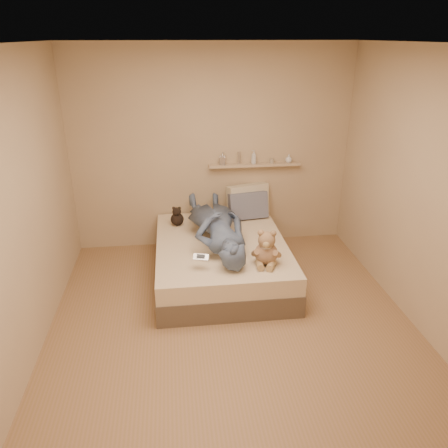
{
  "coord_description": "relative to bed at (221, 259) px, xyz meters",
  "views": [
    {
      "loc": [
        -0.52,
        -3.59,
        2.66
      ],
      "look_at": [
        0.0,
        0.65,
        0.8
      ],
      "focal_mm": 35.0,
      "sensor_mm": 36.0,
      "label": 1
    }
  ],
  "objects": [
    {
      "name": "pillow_grey",
      "position": [
        0.44,
        0.69,
        0.4
      ],
      "size": [
        0.53,
        0.29,
        0.36
      ],
      "primitive_type": "cube",
      "rotation": [
        -0.27,
        0.0,
        0.13
      ],
      "color": "slate",
      "rests_on": "bed"
    },
    {
      "name": "bed",
      "position": [
        0.0,
        0.0,
        0.0
      ],
      "size": [
        1.5,
        1.9,
        0.45
      ],
      "color": "brown",
      "rests_on": "floor"
    },
    {
      "name": "game_console",
      "position": [
        -0.28,
        -0.61,
        0.37
      ],
      "size": [
        0.17,
        0.1,
        0.05
      ],
      "color": "silver",
      "rests_on": "bed"
    },
    {
      "name": "pillow_cream",
      "position": [
        0.46,
        0.83,
        0.43
      ],
      "size": [
        0.59,
        0.36,
        0.42
      ],
      "primitive_type": "cube",
      "rotation": [
        -0.14,
        0.0,
        0.29
      ],
      "color": "beige",
      "rests_on": "bed"
    },
    {
      "name": "shelf_bottles",
      "position": [
        0.53,
        0.91,
        0.96
      ],
      "size": [
        0.98,
        0.12,
        0.18
      ],
      "color": "silver",
      "rests_on": "wall_shelf"
    },
    {
      "name": "teddy_bear",
      "position": [
        0.4,
        -0.58,
        0.39
      ],
      "size": [
        0.32,
        0.33,
        0.4
      ],
      "color": "#9C7655",
      "rests_on": "bed"
    },
    {
      "name": "person",
      "position": [
        -0.05,
        0.04,
        0.42
      ],
      "size": [
        0.79,
        1.72,
        0.4
      ],
      "primitive_type": "imported",
      "rotation": [
        0.0,
        0.0,
        3.26
      ],
      "color": "#4C5D78",
      "rests_on": "bed"
    },
    {
      "name": "dark_plush",
      "position": [
        -0.49,
        0.55,
        0.33
      ],
      "size": [
        0.16,
        0.16,
        0.25
      ],
      "color": "black",
      "rests_on": "bed"
    },
    {
      "name": "wall_shelf",
      "position": [
        0.55,
        0.91,
        0.88
      ],
      "size": [
        1.2,
        0.12,
        0.03
      ],
      "primitive_type": "cube",
      "color": "tan",
      "rests_on": "wall_back"
    },
    {
      "name": "room",
      "position": [
        0.0,
        -0.93,
        1.08
      ],
      "size": [
        3.8,
        3.8,
        3.8
      ],
      "color": "#8F684A",
      "rests_on": "ground"
    }
  ]
}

